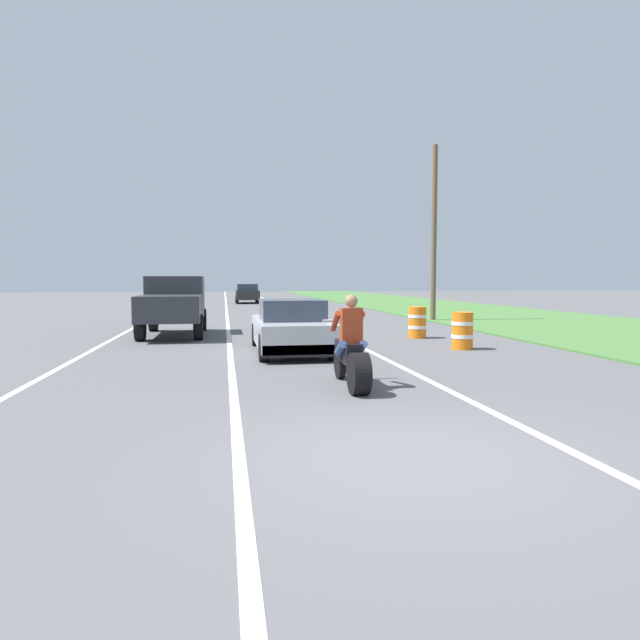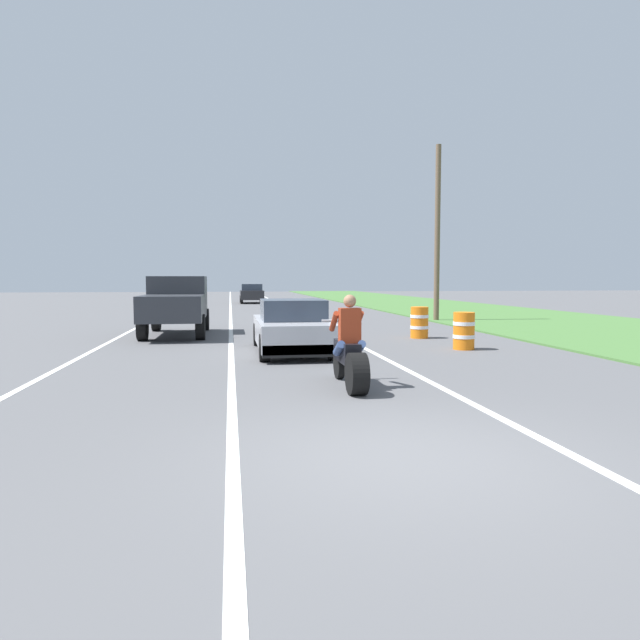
# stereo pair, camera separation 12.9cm
# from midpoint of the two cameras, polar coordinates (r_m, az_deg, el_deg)

# --- Properties ---
(ground_plane) EXTENTS (160.00, 160.00, 0.00)m
(ground_plane) POSITION_cam_midpoint_polar(r_m,az_deg,el_deg) (6.31, 9.00, -13.34)
(ground_plane) COLOR #565659
(lane_stripe_left_solid) EXTENTS (0.14, 120.00, 0.01)m
(lane_stripe_left_solid) POSITION_cam_midpoint_polar(r_m,az_deg,el_deg) (26.04, -16.67, -0.22)
(lane_stripe_left_solid) COLOR white
(lane_stripe_left_solid) RESTS_ON ground
(lane_stripe_right_solid) EXTENTS (0.14, 120.00, 0.01)m
(lane_stripe_right_solid) POSITION_cam_midpoint_polar(r_m,az_deg,el_deg) (26.06, -0.79, -0.04)
(lane_stripe_right_solid) COLOR white
(lane_stripe_right_solid) RESTS_ON ground
(lane_stripe_centre_dashed) EXTENTS (0.14, 120.00, 0.01)m
(lane_stripe_centre_dashed) POSITION_cam_midpoint_polar(r_m,az_deg,el_deg) (25.80, -8.73, -0.13)
(lane_stripe_centre_dashed) COLOR white
(lane_stripe_centre_dashed) RESTS_ON ground
(grass_verge_right) EXTENTS (10.00, 120.00, 0.06)m
(grass_verge_right) POSITION_cam_midpoint_polar(r_m,az_deg,el_deg) (29.25, 19.24, 0.23)
(grass_verge_right) COLOR #477538
(grass_verge_right) RESTS_ON ground
(motorcycle_with_rider) EXTENTS (0.70, 2.21, 1.62)m
(motorcycle_with_rider) POSITION_cam_midpoint_polar(r_m,az_deg,el_deg) (9.92, 3.33, -3.40)
(motorcycle_with_rider) COLOR black
(motorcycle_with_rider) RESTS_ON ground
(sports_car_silver) EXTENTS (1.84, 4.30, 1.37)m
(sports_car_silver) POSITION_cam_midpoint_polar(r_m,az_deg,el_deg) (14.71, -2.52, -0.81)
(sports_car_silver) COLOR #B7B7BC
(sports_car_silver) RESTS_ON ground
(pickup_truck_left_lane_dark_grey) EXTENTS (2.02, 4.80, 1.98)m
(pickup_truck_left_lane_dark_grey) POSITION_cam_midpoint_polar(r_m,az_deg,el_deg) (19.77, -13.94, 1.72)
(pickup_truck_left_lane_dark_grey) COLOR #2D3035
(pickup_truck_left_lane_dark_grey) RESTS_ON ground
(utility_pole_roadside) EXTENTS (0.24, 0.24, 7.77)m
(utility_pole_roadside) POSITION_cam_midpoint_polar(r_m,az_deg,el_deg) (26.21, 11.73, 8.39)
(utility_pole_roadside) COLOR brown
(utility_pole_roadside) RESTS_ON ground
(construction_barrel_nearest) EXTENTS (0.58, 0.58, 1.00)m
(construction_barrel_nearest) POSITION_cam_midpoint_polar(r_m,az_deg,el_deg) (15.83, 14.34, -1.04)
(construction_barrel_nearest) COLOR orange
(construction_barrel_nearest) RESTS_ON ground
(construction_barrel_mid) EXTENTS (0.58, 0.58, 1.00)m
(construction_barrel_mid) POSITION_cam_midpoint_polar(r_m,az_deg,el_deg) (18.56, 10.05, -0.23)
(construction_barrel_mid) COLOR orange
(construction_barrel_mid) RESTS_ON ground
(distant_car_far_ahead) EXTENTS (1.80, 4.00, 1.50)m
(distant_car_far_ahead) POSITION_cam_midpoint_polar(r_m,az_deg,el_deg) (45.14, -6.73, 2.66)
(distant_car_far_ahead) COLOR #262628
(distant_car_far_ahead) RESTS_ON ground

